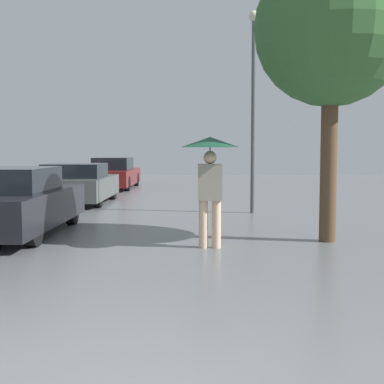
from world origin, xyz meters
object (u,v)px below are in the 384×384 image
Objects in this scene: parked_car_second at (10,203)px; parked_car_third at (77,184)px; tree at (331,30)px; parked_car_farthest at (114,174)px; street_lamp at (254,91)px; pedestrian at (210,163)px.

parked_car_second is 1.11× the size of parked_car_third.
parked_car_third is 9.14m from tree.
parked_car_third is 0.83× the size of parked_car_farthest.
parked_car_third is at bearing 90.82° from parked_car_second.
parked_car_second is 0.93× the size of parked_car_farthest.
parked_car_farthest is 9.88m from street_lamp.
parked_car_third is 0.78× the size of tree.
pedestrian is 13.54m from parked_car_farthest.
tree is (5.81, -6.39, 3.01)m from parked_car_third.
street_lamp reaches higher than parked_car_farthest.
pedestrian is at bearing -74.30° from parked_car_farthest.
parked_car_farthest is 0.93× the size of tree.
tree is 0.99× the size of street_lamp.
street_lamp is at bearing 76.43° from pedestrian.
pedestrian is 0.39× the size of parked_car_farthest.
parked_car_second is at bearing 173.33° from tree.
parked_car_second is 6.49m from tree.
parked_car_farthest is 0.93× the size of street_lamp.
parked_car_second is at bearing -89.18° from parked_car_third.
tree is at bearing -77.65° from street_lamp.
parked_car_third is at bearing 132.28° from tree.
parked_car_farthest reaches higher than parked_car_third.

